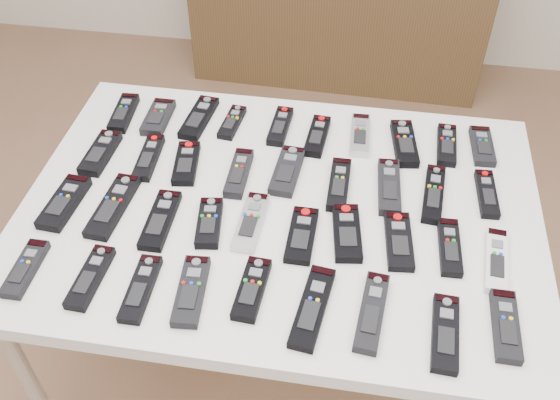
# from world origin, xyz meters

# --- Properties ---
(ground) EXTENTS (4.00, 4.00, 0.00)m
(ground) POSITION_xyz_m (0.00, 0.00, 0.00)
(ground) COLOR brown
(ground) RESTS_ON ground
(table) EXTENTS (1.25, 0.88, 0.78)m
(table) POSITION_xyz_m (0.06, -0.04, 0.72)
(table) COLOR white
(table) RESTS_ON ground
(sideboard) EXTENTS (1.44, 0.42, 0.71)m
(sideboard) POSITION_xyz_m (0.06, 1.78, 0.36)
(sideboard) COLOR #49341D
(sideboard) RESTS_ON ground
(remote_0) EXTENTS (0.06, 0.17, 0.02)m
(remote_0) POSITION_xyz_m (-0.43, 0.25, 0.79)
(remote_0) COLOR black
(remote_0) RESTS_ON table
(remote_1) EXTENTS (0.06, 0.15, 0.02)m
(remote_1) POSITION_xyz_m (-0.33, 0.24, 0.79)
(remote_1) COLOR black
(remote_1) RESTS_ON table
(remote_2) EXTENTS (0.07, 0.19, 0.02)m
(remote_2) POSITION_xyz_m (-0.21, 0.26, 0.79)
(remote_2) COLOR black
(remote_2) RESTS_ON table
(remote_3) EXTENTS (0.06, 0.14, 0.02)m
(remote_3) POSITION_xyz_m (-0.12, 0.26, 0.79)
(remote_3) COLOR black
(remote_3) RESTS_ON table
(remote_4) EXTENTS (0.05, 0.16, 0.02)m
(remote_4) POSITION_xyz_m (0.02, 0.26, 0.79)
(remote_4) COLOR black
(remote_4) RESTS_ON table
(remote_5) EXTENTS (0.06, 0.16, 0.02)m
(remote_5) POSITION_xyz_m (0.12, 0.23, 0.79)
(remote_5) COLOR black
(remote_5) RESTS_ON table
(remote_6) EXTENTS (0.06, 0.17, 0.02)m
(remote_6) POSITION_xyz_m (0.24, 0.25, 0.79)
(remote_6) COLOR #B7B7BC
(remote_6) RESTS_ON table
(remote_7) EXTENTS (0.08, 0.18, 0.02)m
(remote_7) POSITION_xyz_m (0.36, 0.24, 0.79)
(remote_7) COLOR black
(remote_7) RESTS_ON table
(remote_8) EXTENTS (0.05, 0.16, 0.02)m
(remote_8) POSITION_xyz_m (0.47, 0.25, 0.79)
(remote_8) COLOR black
(remote_8) RESTS_ON table
(remote_9) EXTENTS (0.06, 0.15, 0.02)m
(remote_9) POSITION_xyz_m (0.56, 0.26, 0.79)
(remote_9) COLOR black
(remote_9) RESTS_ON table
(remote_10) EXTENTS (0.06, 0.17, 0.02)m
(remote_10) POSITION_xyz_m (-0.43, 0.07, 0.79)
(remote_10) COLOR black
(remote_10) RESTS_ON table
(remote_11) EXTENTS (0.05, 0.17, 0.02)m
(remote_11) POSITION_xyz_m (-0.30, 0.07, 0.79)
(remote_11) COLOR black
(remote_11) RESTS_ON table
(remote_12) EXTENTS (0.08, 0.16, 0.02)m
(remote_12) POSITION_xyz_m (-0.20, 0.07, 0.79)
(remote_12) COLOR black
(remote_12) RESTS_ON table
(remote_13) EXTENTS (0.05, 0.17, 0.02)m
(remote_13) POSITION_xyz_m (-0.06, 0.05, 0.79)
(remote_13) COLOR black
(remote_13) RESTS_ON table
(remote_14) EXTENTS (0.07, 0.18, 0.02)m
(remote_14) POSITION_xyz_m (0.06, 0.08, 0.79)
(remote_14) COLOR black
(remote_14) RESTS_ON table
(remote_15) EXTENTS (0.05, 0.18, 0.02)m
(remote_15) POSITION_xyz_m (0.20, 0.05, 0.79)
(remote_15) COLOR black
(remote_15) RESTS_ON table
(remote_16) EXTENTS (0.06, 0.19, 0.02)m
(remote_16) POSITION_xyz_m (0.32, 0.06, 0.79)
(remote_16) COLOR black
(remote_16) RESTS_ON table
(remote_17) EXTENTS (0.06, 0.20, 0.02)m
(remote_17) POSITION_xyz_m (0.43, 0.05, 0.79)
(remote_17) COLOR black
(remote_17) RESTS_ON table
(remote_18) EXTENTS (0.05, 0.16, 0.02)m
(remote_18) POSITION_xyz_m (0.56, 0.08, 0.79)
(remote_18) COLOR black
(remote_18) RESTS_ON table
(remote_19) EXTENTS (0.07, 0.18, 0.02)m
(remote_19) POSITION_xyz_m (-0.45, -0.12, 0.79)
(remote_19) COLOR black
(remote_19) RESTS_ON table
(remote_20) EXTENTS (0.07, 0.21, 0.02)m
(remote_20) POSITION_xyz_m (-0.33, -0.11, 0.79)
(remote_20) COLOR black
(remote_20) RESTS_ON table
(remote_21) EXTENTS (0.06, 0.19, 0.02)m
(remote_21) POSITION_xyz_m (-0.20, -0.14, 0.79)
(remote_21) COLOR black
(remote_21) RESTS_ON table
(remote_22) EXTENTS (0.07, 0.15, 0.02)m
(remote_22) POSITION_xyz_m (-0.09, -0.13, 0.79)
(remote_22) COLOR black
(remote_22) RESTS_ON table
(remote_23) EXTENTS (0.06, 0.18, 0.02)m
(remote_23) POSITION_xyz_m (0.01, -0.11, 0.79)
(remote_23) COLOR #B7B7BC
(remote_23) RESTS_ON table
(remote_24) EXTENTS (0.06, 0.17, 0.02)m
(remote_24) POSITION_xyz_m (0.13, -0.13, 0.79)
(remote_24) COLOR black
(remote_24) RESTS_ON table
(remote_25) EXTENTS (0.08, 0.18, 0.02)m
(remote_25) POSITION_xyz_m (0.23, -0.11, 0.79)
(remote_25) COLOR black
(remote_25) RESTS_ON table
(remote_26) EXTENTS (0.07, 0.17, 0.02)m
(remote_26) POSITION_xyz_m (0.35, -0.12, 0.79)
(remote_26) COLOR black
(remote_26) RESTS_ON table
(remote_27) EXTENTS (0.05, 0.16, 0.02)m
(remote_27) POSITION_xyz_m (0.46, -0.12, 0.79)
(remote_27) COLOR black
(remote_27) RESTS_ON table
(remote_28) EXTENTS (0.06, 0.18, 0.02)m
(remote_28) POSITION_xyz_m (0.56, -0.14, 0.79)
(remote_28) COLOR silver
(remote_28) RESTS_ON table
(remote_29) EXTENTS (0.05, 0.16, 0.02)m
(remote_29) POSITION_xyz_m (-0.45, -0.33, 0.79)
(remote_29) COLOR black
(remote_29) RESTS_ON table
(remote_30) EXTENTS (0.05, 0.17, 0.02)m
(remote_30) POSITION_xyz_m (-0.30, -0.33, 0.79)
(remote_30) COLOR black
(remote_30) RESTS_ON table
(remote_31) EXTENTS (0.05, 0.17, 0.02)m
(remote_31) POSITION_xyz_m (-0.19, -0.34, 0.79)
(remote_31) COLOR black
(remote_31) RESTS_ON table
(remote_32) EXTENTS (0.07, 0.18, 0.02)m
(remote_32) POSITION_xyz_m (-0.08, -0.33, 0.79)
(remote_32) COLOR black
(remote_32) RESTS_ON table
(remote_33) EXTENTS (0.06, 0.16, 0.02)m
(remote_33) POSITION_xyz_m (0.05, -0.30, 0.79)
(remote_33) COLOR black
(remote_33) RESTS_ON table
(remote_34) EXTENTS (0.08, 0.21, 0.02)m
(remote_34) POSITION_xyz_m (0.18, -0.33, 0.79)
(remote_34) COLOR black
(remote_34) RESTS_ON table
(remote_35) EXTENTS (0.07, 0.20, 0.02)m
(remote_35) POSITION_xyz_m (0.30, -0.32, 0.79)
(remote_35) COLOR black
(remote_35) RESTS_ON table
(remote_36) EXTENTS (0.06, 0.18, 0.02)m
(remote_36) POSITION_xyz_m (0.45, -0.35, 0.79)
(remote_36) COLOR black
(remote_36) RESTS_ON table
(remote_37) EXTENTS (0.05, 0.17, 0.02)m
(remote_37) POSITION_xyz_m (0.57, -0.31, 0.79)
(remote_37) COLOR black
(remote_37) RESTS_ON table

